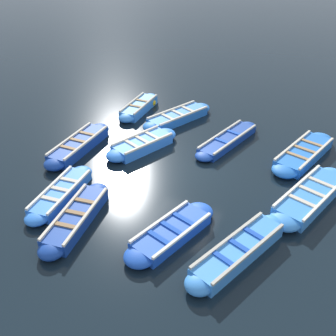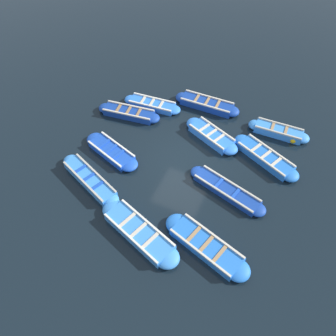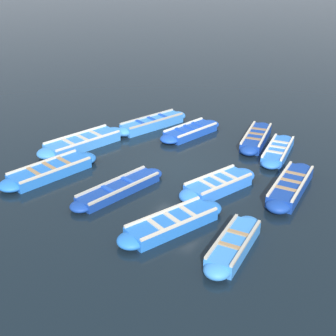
# 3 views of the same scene
# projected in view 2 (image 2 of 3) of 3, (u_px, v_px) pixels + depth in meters

# --- Properties ---
(ground_plane) EXTENTS (120.00, 120.00, 0.00)m
(ground_plane) POSITION_uv_depth(u_px,v_px,m) (183.00, 161.00, 15.55)
(ground_plane) COLOR black
(boat_outer_left) EXTENTS (0.98, 3.30, 0.38)m
(boat_outer_left) POSITION_uv_depth(u_px,v_px,m) (152.00, 104.00, 17.92)
(boat_outer_left) COLOR blue
(boat_outer_left) RESTS_ON ground
(boat_centre) EXTENTS (2.19, 4.13, 0.45)m
(boat_centre) POSITION_uv_depth(u_px,v_px,m) (139.00, 232.00, 12.96)
(boat_centre) COLOR #3884E0
(boat_centre) RESTS_ON ground
(boat_drifting) EXTENTS (0.85, 3.65, 0.46)m
(boat_drifting) POSITION_uv_depth(u_px,v_px,m) (207.00, 104.00, 17.88)
(boat_drifting) COLOR navy
(boat_drifting) RESTS_ON ground
(boat_bow_out) EXTENTS (2.05, 3.76, 0.46)m
(boat_bow_out) POSITION_uv_depth(u_px,v_px,m) (90.00, 180.00, 14.61)
(boat_bow_out) COLOR #3884E0
(boat_bow_out) RESTS_ON ground
(boat_end_of_row) EXTENTS (1.71, 3.86, 0.36)m
(boat_end_of_row) POSITION_uv_depth(u_px,v_px,m) (227.00, 190.00, 14.30)
(boat_end_of_row) COLOR navy
(boat_end_of_row) RESTS_ON ground
(boat_near_quay) EXTENTS (0.80, 3.09, 0.44)m
(boat_near_quay) POSITION_uv_depth(u_px,v_px,m) (278.00, 131.00, 16.56)
(boat_near_quay) COLOR #3884E0
(boat_near_quay) RESTS_ON ground
(boat_tucked) EXTENTS (2.26, 3.65, 0.43)m
(boat_tucked) POSITION_uv_depth(u_px,v_px,m) (265.00, 157.00, 15.47)
(boat_tucked) COLOR blue
(boat_tucked) RESTS_ON ground
(boat_stern_in) EXTENTS (2.00, 3.96, 0.42)m
(boat_stern_in) POSITION_uv_depth(u_px,v_px,m) (206.00, 246.00, 12.60)
(boat_stern_in) COLOR blue
(boat_stern_in) RESTS_ON ground
(boat_broadside) EXTENTS (2.03, 3.28, 0.46)m
(boat_broadside) POSITION_uv_depth(u_px,v_px,m) (211.00, 136.00, 16.36)
(boat_broadside) COLOR blue
(boat_broadside) RESTS_ON ground
(boat_inner_gap) EXTENTS (1.84, 3.39, 0.39)m
(boat_inner_gap) POSITION_uv_depth(u_px,v_px,m) (112.00, 151.00, 15.73)
(boat_inner_gap) COLOR #1947B7
(boat_inner_gap) RESTS_ON ground
(boat_far_corner) EXTENTS (1.15, 3.51, 0.43)m
(boat_far_corner) POSITION_uv_depth(u_px,v_px,m) (129.00, 113.00, 17.45)
(boat_far_corner) COLOR navy
(boat_far_corner) RESTS_ON ground
(buoy_orange_near) EXTENTS (0.30, 0.30, 0.30)m
(buoy_orange_near) POSITION_uv_depth(u_px,v_px,m) (293.00, 141.00, 16.21)
(buoy_orange_near) COLOR #EAB214
(buoy_orange_near) RESTS_ON ground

